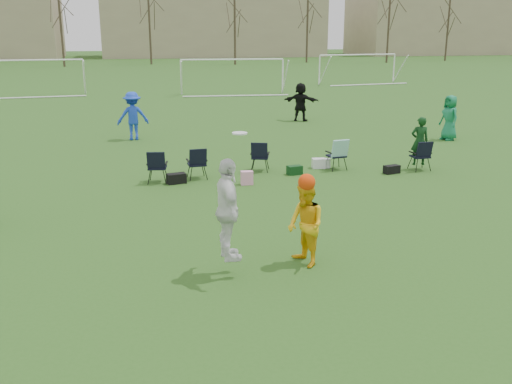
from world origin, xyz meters
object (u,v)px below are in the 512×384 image
object	(u,v)px
goal_mid	(233,66)
fielder_black	(301,102)
fielder_blue	(133,116)
goal_left	(29,67)
center_contest	(265,216)
fielder_green_far	(450,118)
goal_right	(358,60)

from	to	relation	value
goal_mid	fielder_black	bearing A→B (deg)	-81.88
fielder_blue	goal_left	xyz separation A→B (m)	(-6.74, 18.94, 0.94)
center_contest	fielder_green_far	bearing A→B (deg)	47.23
fielder_green_far	goal_right	xyz separation A→B (m)	(6.59, 25.80, 1.00)
fielder_blue	goal_mid	distance (m)	18.45
fielder_green_far	goal_right	bearing A→B (deg)	154.71
goal_mid	goal_right	size ratio (longest dim) A/B	1.01
fielder_blue	fielder_black	distance (m)	8.92
fielder_black	center_contest	xyz separation A→B (m)	(-6.07, -17.68, 0.13)
fielder_blue	goal_left	distance (m)	20.13
fielder_black	fielder_blue	bearing A→B (deg)	51.68
fielder_blue	goal_right	world-z (taller)	goal_right
center_contest	goal_mid	xyz separation A→B (m)	(5.09, 31.16, 0.85)
fielder_blue	goal_left	bearing A→B (deg)	-75.36
fielder_green_far	fielder_black	bearing A→B (deg)	-155.87
fielder_green_far	goal_left	size ratio (longest dim) A/B	0.25
goal_left	goal_right	world-z (taller)	same
goal_left	goal_mid	xyz separation A→B (m)	(14.00, -2.00, 0.00)
fielder_blue	goal_left	world-z (taller)	goal_left
goal_left	fielder_black	bearing A→B (deg)	-50.97
center_contest	goal_left	size ratio (longest dim) A/B	0.36
fielder_blue	fielder_green_far	bearing A→B (deg)	162.30
goal_right	fielder_green_far	bearing A→B (deg)	-112.32
fielder_green_far	goal_left	world-z (taller)	goal_left
goal_left	fielder_blue	bearing A→B (deg)	-75.40
fielder_black	goal_left	bearing A→B (deg)	-17.06
center_contest	goal_mid	bearing A→B (deg)	80.71
goal_right	goal_left	bearing A→B (deg)	-179.25
fielder_black	goal_right	bearing A→B (deg)	-90.60
fielder_green_far	goal_mid	size ratio (longest dim) A/B	0.25
fielder_blue	goal_mid	size ratio (longest dim) A/B	0.27
fielder_black	goal_right	distance (m)	22.41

